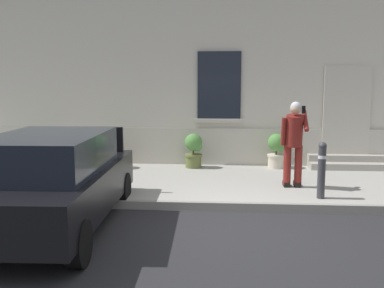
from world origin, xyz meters
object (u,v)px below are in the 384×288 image
Objects in this scene: planter_terracotta at (110,150)px; bollard_near_person at (322,168)px; planter_olive at (194,150)px; person_on_phone at (294,139)px; hatchback_car_black at (53,179)px; planter_charcoal at (32,148)px; planter_cream at (277,150)px.

bollard_near_person is at bearing -29.34° from planter_terracotta.
planter_olive is (2.07, 0.19, 0.00)m from planter_terracotta.
person_on_phone is at bearing -22.96° from planter_terracotta.
bollard_near_person is at bearing 19.90° from hatchback_car_black.
planter_olive is at bearing 0.85° from planter_charcoal.
person_on_phone is 2.97m from planter_olive.
bollard_near_person is (4.40, 1.59, -0.08)m from hatchback_car_black.
hatchback_car_black is at bearing -141.69° from person_on_phone.
person_on_phone is at bearing -42.69° from planter_olive.
planter_olive is at bearing 144.82° from person_on_phone.
hatchback_car_black is 4.76m from planter_olive.
hatchback_car_black is 4.68m from bollard_near_person.
planter_cream is at bearing 1.58° from planter_charcoal.
planter_terracotta is at bearing -3.63° from planter_charcoal.
planter_olive is (-2.14, 1.98, -0.54)m from person_on_phone.
planter_cream is at bearing 99.56° from person_on_phone.
planter_olive and planter_cream have the same top height.
hatchback_car_black is 2.36× the size of person_on_phone.
planter_cream is (2.07, 0.11, 0.00)m from planter_olive.
bollard_near_person reaches higher than planter_charcoal.
bollard_near_person is 7.20m from planter_charcoal.
hatchback_car_black is 4.69m from person_on_phone.
hatchback_car_black is 4.79× the size of planter_charcoal.
person_on_phone is 4.61m from planter_terracotta.
hatchback_car_black reaches higher than planter_cream.
planter_olive is at bearing 132.33° from bollard_near_person.
planter_cream is (-0.46, 2.89, -0.11)m from bollard_near_person.
person_on_phone reaches higher than planter_terracotta.
planter_charcoal is (-6.28, 1.92, -0.54)m from person_on_phone.
planter_olive is at bearing 5.33° from planter_terracotta.
planter_charcoal is at bearing -179.15° from planter_olive.
planter_charcoal is 6.21m from planter_cream.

